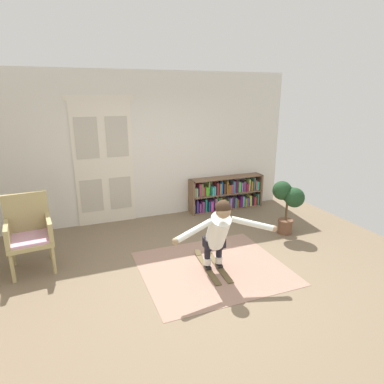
# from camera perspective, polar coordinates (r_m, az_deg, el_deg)

# --- Properties ---
(ground_plane) EXTENTS (7.20, 7.20, 0.00)m
(ground_plane) POSITION_cam_1_polar(r_m,az_deg,el_deg) (4.80, 1.32, -14.37)
(ground_plane) COLOR #75634C
(back_wall) EXTENTS (6.00, 0.10, 2.90)m
(back_wall) POSITION_cam_1_polar(r_m,az_deg,el_deg) (6.66, -7.36, 7.75)
(back_wall) COLOR silver
(back_wall) RESTS_ON ground
(double_door) EXTENTS (1.22, 0.05, 2.45)m
(double_door) POSITION_cam_1_polar(r_m,az_deg,el_deg) (6.48, -15.04, 5.09)
(double_door) COLOR silver
(double_door) RESTS_ON ground
(rug) EXTENTS (2.07, 1.82, 0.01)m
(rug) POSITION_cam_1_polar(r_m,az_deg,el_deg) (5.00, 3.64, -12.95)
(rug) COLOR #9C7765
(rug) RESTS_ON ground
(bookshelf) EXTENTS (1.69, 0.30, 0.73)m
(bookshelf) POSITION_cam_1_polar(r_m,az_deg,el_deg) (7.29, 5.90, -0.44)
(bookshelf) COLOR brown
(bookshelf) RESTS_ON ground
(wicker_chair) EXTENTS (0.66, 0.66, 1.10)m
(wicker_chair) POSITION_cam_1_polar(r_m,az_deg,el_deg) (5.30, -26.43, -6.06)
(wicker_chair) COLOR tan
(wicker_chair) RESTS_ON ground
(potted_plant) EXTENTS (0.50, 0.51, 0.99)m
(potted_plant) POSITION_cam_1_polar(r_m,az_deg,el_deg) (6.11, 16.34, -1.23)
(potted_plant) COLOR brown
(potted_plant) RESTS_ON ground
(skis_pair) EXTENTS (0.35, 1.00, 0.07)m
(skis_pair) POSITION_cam_1_polar(r_m,az_deg,el_deg) (5.02, 3.51, -12.59)
(skis_pair) COLOR brown
(skis_pair) RESTS_ON rug
(person_skier) EXTENTS (1.45, 0.69, 1.09)m
(person_skier) POSITION_cam_1_polar(r_m,az_deg,el_deg) (4.55, 4.60, -6.64)
(person_skier) COLOR white
(person_skier) RESTS_ON skis_pair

